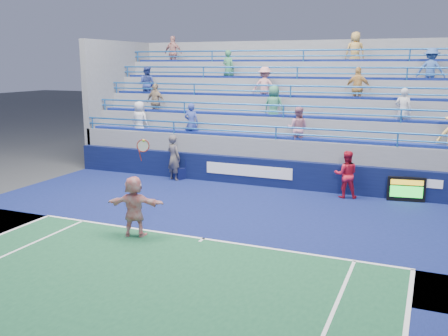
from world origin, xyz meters
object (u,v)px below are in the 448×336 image
at_px(line_judge, 174,158).
at_px(serve_speed_board, 406,189).
at_px(judge_chair, 179,173).
at_px(ball_girl, 346,175).
at_px(tennis_player, 134,206).

bearing_deg(line_judge, serve_speed_board, -156.30).
xyz_separation_m(serve_speed_board, judge_chair, (-9.00, 0.03, -0.17)).
height_order(judge_chair, line_judge, line_judge).
xyz_separation_m(line_judge, ball_girl, (7.04, -0.07, -0.09)).
height_order(serve_speed_board, tennis_player, tennis_player).
distance_m(tennis_player, ball_girl, 8.00).
distance_m(judge_chair, tennis_player, 7.12).
distance_m(tennis_player, line_judge, 6.88).
distance_m(serve_speed_board, ball_girl, 2.11).
relative_size(judge_chair, tennis_player, 0.31).
bearing_deg(ball_girl, tennis_player, 39.38).
bearing_deg(serve_speed_board, tennis_player, -135.41).
bearing_deg(judge_chair, tennis_player, -72.14).
bearing_deg(line_judge, tennis_player, 131.50).
height_order(line_judge, ball_girl, line_judge).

